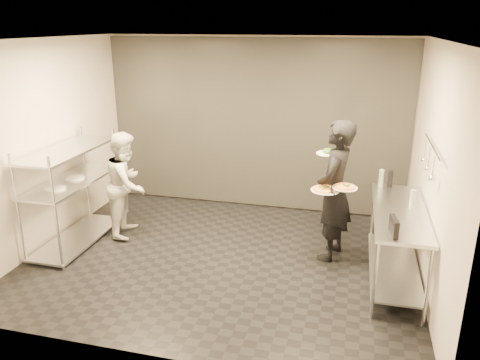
% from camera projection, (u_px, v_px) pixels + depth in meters
% --- Properties ---
extents(room_shell, '(5.00, 4.00, 2.80)m').
position_uv_depth(room_shell, '(243.00, 136.00, 6.87)').
color(room_shell, black).
rests_on(room_shell, ground).
extents(pass_rack, '(0.60, 1.60, 1.50)m').
position_uv_depth(pass_rack, '(72.00, 191.00, 6.48)').
color(pass_rack, silver).
rests_on(pass_rack, ground).
extents(prep_counter, '(0.60, 1.80, 0.92)m').
position_uv_depth(prep_counter, '(397.00, 233.00, 5.53)').
color(prep_counter, silver).
rests_on(prep_counter, ground).
extents(utensil_rail, '(0.07, 1.20, 0.31)m').
position_uv_depth(utensil_rail, '(430.00, 160.00, 5.17)').
color(utensil_rail, silver).
rests_on(utensil_rail, room_shell).
extents(waiter, '(0.59, 0.76, 1.85)m').
position_uv_depth(waiter, '(334.00, 191.00, 6.01)').
color(waiter, black).
rests_on(waiter, ground).
extents(chef, '(0.69, 0.82, 1.53)m').
position_uv_depth(chef, '(127.00, 184.00, 6.77)').
color(chef, silver).
rests_on(chef, ground).
extents(pizza_plate_near, '(0.35, 0.35, 0.05)m').
position_uv_depth(pizza_plate_near, '(325.00, 189.00, 5.79)').
color(pizza_plate_near, white).
rests_on(pizza_plate_near, waiter).
extents(pizza_plate_far, '(0.30, 0.30, 0.05)m').
position_uv_depth(pizza_plate_far, '(345.00, 187.00, 5.74)').
color(pizza_plate_far, white).
rests_on(pizza_plate_far, waiter).
extents(salad_plate, '(0.30, 0.30, 0.07)m').
position_uv_depth(salad_plate, '(328.00, 152.00, 6.14)').
color(salad_plate, white).
rests_on(salad_plate, waiter).
extents(pos_monitor, '(0.09, 0.26, 0.18)m').
position_uv_depth(pos_monitor, '(394.00, 227.00, 4.77)').
color(pos_monitor, black).
rests_on(pos_monitor, prep_counter).
extents(bottle_green, '(0.06, 0.06, 0.23)m').
position_uv_depth(bottle_green, '(381.00, 178.00, 6.18)').
color(bottle_green, '#8F9C90').
rests_on(bottle_green, prep_counter).
extents(bottle_clear, '(0.07, 0.07, 0.22)m').
position_uv_depth(bottle_clear, '(413.00, 199.00, 5.46)').
color(bottle_clear, '#8F9C90').
rests_on(bottle_clear, prep_counter).
extents(bottle_dark, '(0.07, 0.07, 0.23)m').
position_uv_depth(bottle_dark, '(390.00, 179.00, 6.15)').
color(bottle_dark, black).
rests_on(bottle_dark, prep_counter).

